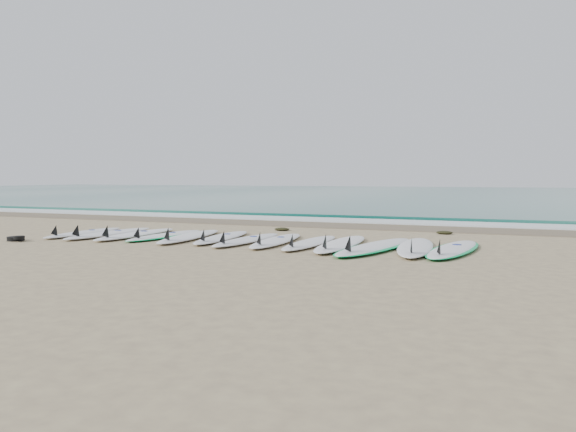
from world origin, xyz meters
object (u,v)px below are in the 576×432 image
at_px(surfboard_6, 246,239).
at_px(surfboard_12, 453,249).
at_px(surfboard_0, 82,232).
at_px(leash_coil, 17,238).

relative_size(surfboard_6, surfboard_12, 0.91).
relative_size(surfboard_0, surfboard_12, 0.87).
relative_size(surfboard_0, surfboard_6, 0.95).
bearing_deg(surfboard_0, surfboard_12, -1.56).
height_order(surfboard_12, leash_coil, surfboard_12).
bearing_deg(surfboard_12, leash_coil, -162.84).
bearing_deg(surfboard_0, surfboard_6, -1.54).
xyz_separation_m(surfboard_0, surfboard_6, (3.85, 0.10, 0.00)).
distance_m(surfboard_6, surfboard_12, 3.76).
xyz_separation_m(surfboard_0, leash_coil, (-0.36, -1.37, -0.00)).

